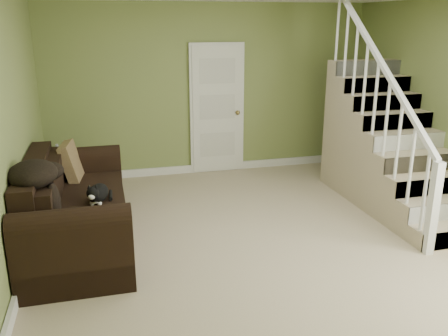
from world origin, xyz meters
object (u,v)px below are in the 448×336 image
cat (98,194)px  banana (95,212)px  side_table (68,181)px  sofa (73,212)px

cat → banana: cat is taller
side_table → cat: (0.41, -1.39, 0.29)m
cat → banana: 0.33m
sofa → side_table: (-0.13, 1.22, -0.05)m
sofa → banana: size_ratio=13.12×
sofa → cat: sofa is taller
side_table → banana: side_table is taller
banana → cat: bearing=65.3°
side_table → cat: size_ratio=1.59×
sofa → side_table: bearing=95.9°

